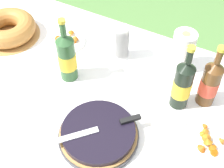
% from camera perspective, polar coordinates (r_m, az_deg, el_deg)
% --- Properties ---
extents(ground_plane, '(16.00, 16.00, 0.00)m').
position_cam_1_polar(ground_plane, '(2.07, -5.72, -14.58)').
color(ground_plane, '#568442').
extents(garden_table, '(1.66, 1.21, 0.70)m').
position_cam_1_polar(garden_table, '(1.52, -7.53, -3.38)').
color(garden_table, '#A87A47').
rests_on(garden_table, ground_plane).
extents(tablecloth, '(1.67, 1.22, 0.10)m').
position_cam_1_polar(tablecloth, '(1.49, -7.70, -2.28)').
color(tablecloth, white).
rests_on(tablecloth, garden_table).
extents(berry_tart, '(0.34, 0.34, 0.06)m').
position_cam_1_polar(berry_tart, '(1.30, -2.49, -9.04)').
color(berry_tart, '#38383D').
rests_on(berry_tart, tablecloth).
extents(serving_knife, '(0.27, 0.29, 0.01)m').
position_cam_1_polar(serving_knife, '(1.28, -1.28, -7.83)').
color(serving_knife, silver).
rests_on(serving_knife, berry_tart).
extents(bundt_cake, '(0.34, 0.34, 0.11)m').
position_cam_1_polar(bundt_cake, '(1.83, -18.54, 9.66)').
color(bundt_cake, '#B78447').
rests_on(bundt_cake, tablecloth).
extents(cup_stack, '(0.07, 0.07, 0.19)m').
position_cam_1_polar(cup_stack, '(1.58, 1.83, 7.62)').
color(cup_stack, white).
rests_on(cup_stack, tablecloth).
extents(cider_bottle_green, '(0.09, 0.09, 0.34)m').
position_cam_1_polar(cider_bottle_green, '(1.47, -8.24, 4.91)').
color(cider_bottle_green, '#2D562D').
rests_on(cider_bottle_green, tablecloth).
extents(cider_bottle_amber, '(0.08, 0.08, 0.33)m').
position_cam_1_polar(cider_bottle_amber, '(1.41, 17.48, 0.21)').
color(cider_bottle_amber, brown).
rests_on(cider_bottle_amber, tablecloth).
extents(juice_bottle_red, '(0.08, 0.08, 0.34)m').
position_cam_1_polar(juice_bottle_red, '(1.37, 12.76, -0.05)').
color(juice_bottle_red, black).
rests_on(juice_bottle_red, tablecloth).
extents(snack_plate_left, '(0.20, 0.20, 0.06)m').
position_cam_1_polar(snack_plate_left, '(1.74, -8.04, 7.90)').
color(snack_plate_left, white).
rests_on(snack_plate_left, tablecloth).
extents(snack_plate_far, '(0.23, 0.23, 0.06)m').
position_cam_1_polar(snack_plate_far, '(1.36, 16.81, -10.01)').
color(snack_plate_far, white).
rests_on(snack_plate_far, tablecloth).
extents(paper_towel_roll, '(0.11, 0.11, 0.21)m').
position_cam_1_polar(paper_towel_roll, '(1.55, 12.76, 5.90)').
color(paper_towel_roll, white).
rests_on(paper_towel_roll, tablecloth).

